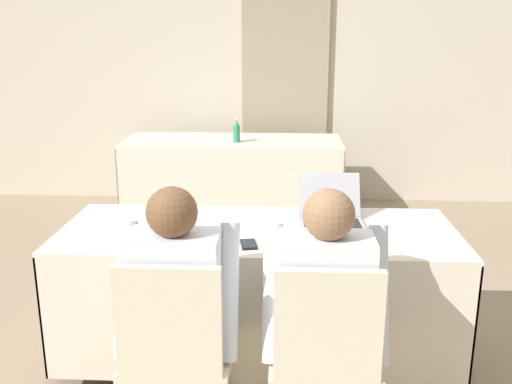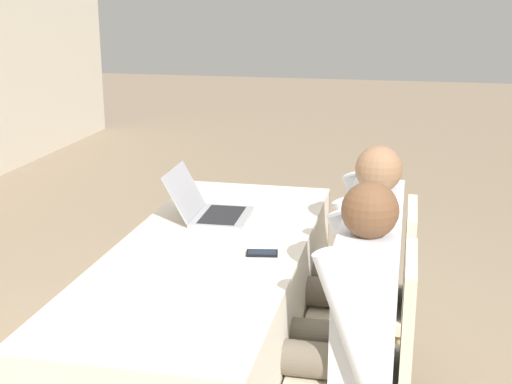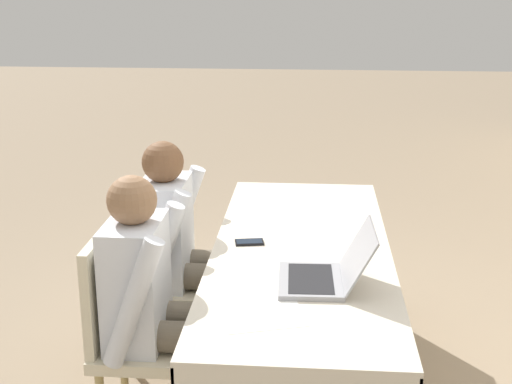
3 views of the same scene
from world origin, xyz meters
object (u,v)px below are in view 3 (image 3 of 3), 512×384
object	(u,v)px
cell_phone	(249,242)
chair_near_right	(132,329)
laptop	(325,273)
person_checkered_shirt	(181,242)
person_white_shirt	(155,294)
chair_near_left	(162,272)

from	to	relation	value
cell_phone	chair_near_right	xyz separation A→B (m)	(0.33, -0.46, -0.27)
laptop	cell_phone	bearing A→B (deg)	-142.78
person_checkered_shirt	person_white_shirt	xyz separation A→B (m)	(0.60, 0.00, 0.00)
chair_near_left	chair_near_right	distance (m)	0.60
cell_phone	person_checkered_shirt	size ratio (longest dim) A/B	0.12
laptop	chair_near_right	bearing A→B (deg)	-97.16
laptop	person_checkered_shirt	bearing A→B (deg)	-136.06
chair_near_right	person_white_shirt	xyz separation A→B (m)	(0.00, 0.10, 0.16)
chair_near_left	person_white_shirt	bearing A→B (deg)	-170.23
chair_near_right	person_checkered_shirt	xyz separation A→B (m)	(-0.60, 0.10, 0.16)
chair_near_left	person_checkered_shirt	size ratio (longest dim) A/B	0.77
laptop	cell_phone	distance (m)	0.52
person_white_shirt	cell_phone	bearing A→B (deg)	-47.20
person_checkered_shirt	cell_phone	bearing A→B (deg)	-126.46
cell_phone	chair_near_left	distance (m)	0.60
chair_near_left	person_white_shirt	distance (m)	0.63
cell_phone	laptop	bearing A→B (deg)	28.92
laptop	cell_phone	world-z (taller)	laptop
chair_near_left	person_checkered_shirt	xyz separation A→B (m)	(-0.00, 0.10, 0.16)
person_white_shirt	chair_near_right	bearing A→B (deg)	90.00
chair_near_left	person_checkered_shirt	world-z (taller)	person_checkered_shirt
cell_phone	person_white_shirt	bearing A→B (deg)	-57.20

